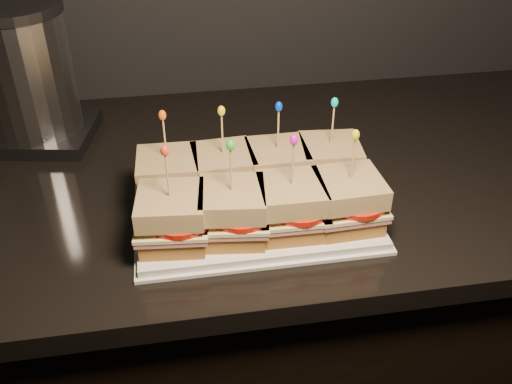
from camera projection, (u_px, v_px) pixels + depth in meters
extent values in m
cube|color=black|center=(327.00, 333.00, 1.38)|extent=(2.41, 0.69, 0.91)
cube|color=black|center=(344.00, 167.00, 1.11)|extent=(2.45, 0.73, 0.04)
cube|color=white|center=(256.00, 215.00, 0.93)|extent=(0.38, 0.24, 0.02)
cube|color=white|center=(256.00, 218.00, 0.94)|extent=(0.39, 0.25, 0.01)
cube|color=brown|center=(170.00, 193.00, 0.95)|extent=(0.10, 0.10, 0.03)
cube|color=#B86265|center=(170.00, 185.00, 0.94)|extent=(0.11, 0.10, 0.01)
cube|color=beige|center=(169.00, 181.00, 0.93)|extent=(0.11, 0.11, 0.01)
cylinder|color=red|center=(176.00, 179.00, 0.93)|extent=(0.10, 0.10, 0.01)
cube|color=brown|center=(168.00, 166.00, 0.92)|extent=(0.10, 0.10, 0.03)
cylinder|color=tan|center=(165.00, 141.00, 0.89)|extent=(0.00, 0.00, 0.09)
ellipsoid|color=#F75011|center=(162.00, 115.00, 0.87)|extent=(0.01, 0.01, 0.02)
cube|color=brown|center=(224.00, 188.00, 0.96)|extent=(0.10, 0.10, 0.03)
cube|color=#B86265|center=(224.00, 180.00, 0.95)|extent=(0.11, 0.11, 0.01)
cube|color=beige|center=(224.00, 176.00, 0.95)|extent=(0.11, 0.11, 0.01)
cylinder|color=red|center=(231.00, 174.00, 0.94)|extent=(0.10, 0.10, 0.01)
cube|color=brown|center=(223.00, 161.00, 0.93)|extent=(0.10, 0.10, 0.03)
cylinder|color=tan|center=(222.00, 136.00, 0.90)|extent=(0.00, 0.00, 0.09)
ellipsoid|color=yellow|center=(221.00, 111.00, 0.88)|extent=(0.01, 0.01, 0.02)
cube|color=brown|center=(277.00, 183.00, 0.97)|extent=(0.10, 0.10, 0.03)
cube|color=#B86265|center=(277.00, 175.00, 0.96)|extent=(0.11, 0.10, 0.01)
cube|color=beige|center=(277.00, 171.00, 0.96)|extent=(0.11, 0.10, 0.01)
cylinder|color=red|center=(285.00, 169.00, 0.95)|extent=(0.10, 0.10, 0.01)
cube|color=brown|center=(278.00, 157.00, 0.94)|extent=(0.10, 0.10, 0.03)
cylinder|color=tan|center=(278.00, 132.00, 0.92)|extent=(0.00, 0.00, 0.09)
ellipsoid|color=#032FD6|center=(279.00, 107.00, 0.89)|extent=(0.01, 0.01, 0.02)
cube|color=brown|center=(328.00, 179.00, 0.98)|extent=(0.10, 0.10, 0.03)
cube|color=#B86265|center=(329.00, 170.00, 0.97)|extent=(0.11, 0.11, 0.01)
cube|color=beige|center=(329.00, 167.00, 0.97)|extent=(0.12, 0.11, 0.01)
cylinder|color=red|center=(337.00, 164.00, 0.96)|extent=(0.10, 0.10, 0.01)
cube|color=brown|center=(330.00, 152.00, 0.95)|extent=(0.11, 0.11, 0.03)
cylinder|color=tan|center=(332.00, 128.00, 0.93)|extent=(0.00, 0.00, 0.09)
ellipsoid|color=#07C1B4|center=(335.00, 102.00, 0.90)|extent=(0.01, 0.01, 0.02)
cube|color=brown|center=(173.00, 233.00, 0.86)|extent=(0.10, 0.10, 0.03)
cube|color=#B86265|center=(173.00, 224.00, 0.85)|extent=(0.11, 0.11, 0.01)
cube|color=beige|center=(172.00, 221.00, 0.85)|extent=(0.12, 0.11, 0.01)
cylinder|color=red|center=(180.00, 218.00, 0.84)|extent=(0.10, 0.10, 0.01)
cube|color=brown|center=(170.00, 205.00, 0.83)|extent=(0.11, 0.11, 0.03)
cylinder|color=tan|center=(168.00, 178.00, 0.80)|extent=(0.00, 0.00, 0.09)
ellipsoid|color=red|center=(165.00, 151.00, 0.78)|extent=(0.01, 0.01, 0.02)
cube|color=brown|center=(233.00, 227.00, 0.87)|extent=(0.11, 0.11, 0.03)
cube|color=#B86265|center=(232.00, 218.00, 0.86)|extent=(0.12, 0.11, 0.01)
cube|color=beige|center=(232.00, 215.00, 0.86)|extent=(0.12, 0.12, 0.01)
cylinder|color=red|center=(241.00, 212.00, 0.85)|extent=(0.10, 0.10, 0.01)
cube|color=brown|center=(232.00, 199.00, 0.84)|extent=(0.11, 0.11, 0.03)
cylinder|color=tan|center=(231.00, 173.00, 0.82)|extent=(0.00, 0.00, 0.09)
ellipsoid|color=green|center=(230.00, 145.00, 0.79)|extent=(0.01, 0.01, 0.02)
cube|color=brown|center=(290.00, 221.00, 0.88)|extent=(0.10, 0.10, 0.03)
cube|color=#B86265|center=(291.00, 212.00, 0.87)|extent=(0.11, 0.10, 0.01)
cube|color=beige|center=(291.00, 209.00, 0.87)|extent=(0.11, 0.10, 0.01)
cylinder|color=red|center=(300.00, 206.00, 0.86)|extent=(0.10, 0.10, 0.01)
cube|color=brown|center=(292.00, 193.00, 0.85)|extent=(0.10, 0.10, 0.03)
cylinder|color=tan|center=(293.00, 167.00, 0.83)|extent=(0.00, 0.00, 0.09)
ellipsoid|color=#D411BA|center=(294.00, 140.00, 0.80)|extent=(0.01, 0.01, 0.02)
cube|color=brown|center=(346.00, 216.00, 0.90)|extent=(0.10, 0.10, 0.03)
cube|color=#B86265|center=(347.00, 207.00, 0.89)|extent=(0.11, 0.11, 0.01)
cube|color=beige|center=(348.00, 203.00, 0.88)|extent=(0.11, 0.11, 0.01)
cylinder|color=red|center=(357.00, 201.00, 0.88)|extent=(0.10, 0.10, 0.01)
cube|color=brown|center=(350.00, 188.00, 0.87)|extent=(0.10, 0.10, 0.03)
cylinder|color=tan|center=(353.00, 162.00, 0.84)|extent=(0.00, 0.00, 0.09)
ellipsoid|color=yellow|center=(356.00, 135.00, 0.81)|extent=(0.01, 0.01, 0.02)
cube|color=#262628|center=(40.00, 133.00, 1.16)|extent=(0.24, 0.21, 0.03)
cylinder|color=silver|center=(25.00, 73.00, 1.08)|extent=(0.18, 0.18, 0.23)
cylinder|color=#262628|center=(9.00, 8.00, 1.01)|extent=(0.19, 0.19, 0.02)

